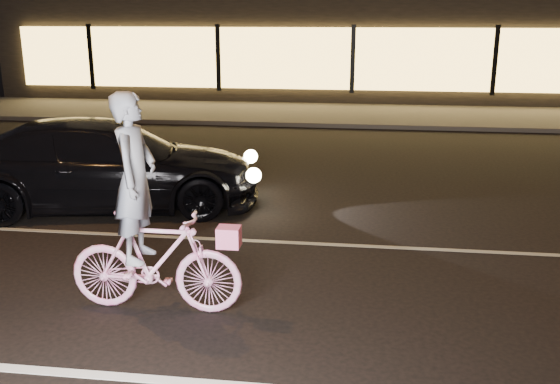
# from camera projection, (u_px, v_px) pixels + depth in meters

# --- Properties ---
(ground) EXTENTS (90.00, 90.00, 0.00)m
(ground) POSITION_uv_depth(u_px,v_px,m) (320.00, 311.00, 6.71)
(ground) COLOR black
(ground) RESTS_ON ground
(lane_stripe_far) EXTENTS (60.00, 0.10, 0.01)m
(lane_stripe_far) POSITION_uv_depth(u_px,v_px,m) (330.00, 244.00, 8.62)
(lane_stripe_far) COLOR gray
(lane_stripe_far) RESTS_ON ground
(sidewalk) EXTENTS (30.00, 4.00, 0.12)m
(sidewalk) POSITION_uv_depth(u_px,v_px,m) (350.00, 115.00, 19.07)
(sidewalk) COLOR #383533
(sidewalk) RESTS_ON ground
(storefront) EXTENTS (25.40, 8.42, 4.20)m
(storefront) POSITION_uv_depth(u_px,v_px,m) (355.00, 37.00, 24.17)
(storefront) COLOR black
(storefront) RESTS_ON ground
(cyclist) EXTENTS (1.87, 0.64, 2.35)m
(cyclist) POSITION_uv_depth(u_px,v_px,m) (150.00, 237.00, 6.51)
(cyclist) COLOR #FF4EB1
(cyclist) RESTS_ON ground
(sedan) EXTENTS (5.26, 3.00, 1.44)m
(sedan) POSITION_uv_depth(u_px,v_px,m) (106.00, 164.00, 10.10)
(sedan) COLOR black
(sedan) RESTS_ON ground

